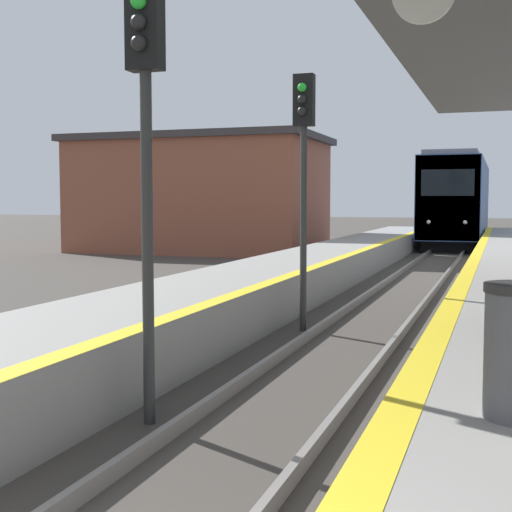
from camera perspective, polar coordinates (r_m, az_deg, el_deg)
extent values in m
cube|color=black|center=(40.18, 15.81, 1.33)|extent=(2.38, 14.50, 0.55)
cube|color=#33518C|center=(40.12, 15.88, 4.44)|extent=(2.80, 16.11, 3.81)
cube|color=yellow|center=(32.16, 15.06, 4.51)|extent=(2.74, 0.16, 3.73)
cube|color=black|center=(32.11, 15.08, 5.69)|extent=(2.24, 0.06, 1.14)
cube|color=slate|center=(40.18, 15.94, 7.33)|extent=(2.38, 15.31, 0.24)
sphere|color=white|center=(32.18, 13.65, 2.67)|extent=(0.18, 0.18, 0.18)
sphere|color=white|center=(32.07, 16.39, 2.61)|extent=(0.18, 0.18, 0.18)
cylinder|color=#2D2D2D|center=(7.40, -8.67, 0.45)|extent=(0.12, 0.12, 3.63)
cube|color=black|center=(7.59, -8.88, 17.78)|extent=(0.36, 0.20, 0.90)
sphere|color=green|center=(7.53, -9.40, 19.48)|extent=(0.16, 0.16, 0.16)
sphere|color=black|center=(7.48, -9.38, 17.98)|extent=(0.16, 0.16, 0.16)
sphere|color=black|center=(7.43, -9.36, 16.46)|extent=(0.16, 0.16, 0.16)
cylinder|color=#2D2D2D|center=(12.67, 3.81, 2.12)|extent=(0.12, 0.12, 3.63)
cube|color=black|center=(12.78, 3.87, 12.33)|extent=(0.36, 0.20, 0.90)
sphere|color=green|center=(12.69, 3.71, 13.31)|extent=(0.16, 0.16, 0.16)
sphere|color=black|center=(12.66, 3.71, 12.41)|extent=(0.16, 0.16, 0.16)
sphere|color=black|center=(12.63, 3.70, 11.50)|extent=(0.16, 0.16, 0.16)
cube|color=#262628|center=(9.24, 19.78, -3.72)|extent=(0.35, 0.08, 0.40)
cube|color=brown|center=(33.16, -4.45, 4.69)|extent=(10.73, 6.58, 4.97)
cube|color=#383333|center=(33.28, -4.48, 9.22)|extent=(11.26, 6.91, 0.30)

